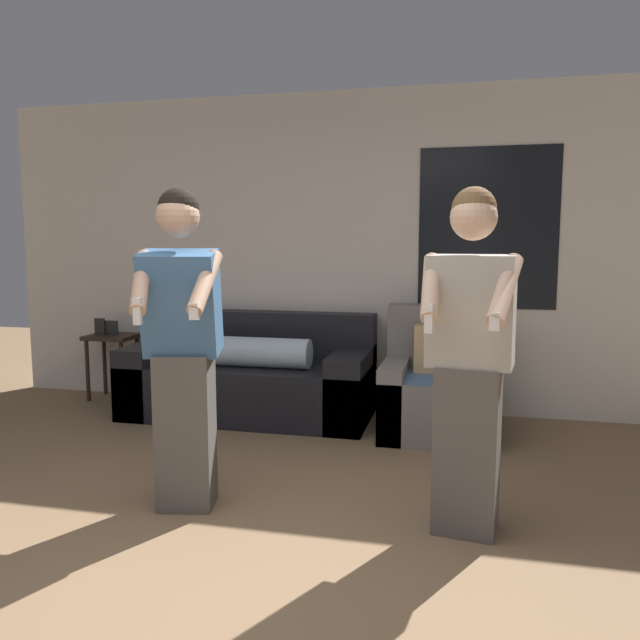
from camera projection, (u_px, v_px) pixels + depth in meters
The scene contains 7 objects.
ground_plane at pixel (185, 613), 2.43m from camera, with size 14.00×14.00×0.00m, color #846647.
wall_back at pixel (346, 252), 5.36m from camera, with size 6.29×0.07×2.70m.
couch at pixel (250, 378), 5.20m from camera, with size 2.02×0.86×0.84m.
armchair at pixel (438, 391), 4.70m from camera, with size 0.81×0.80×0.95m.
side_table at pixel (112, 347), 5.72m from camera, with size 0.43×0.36×0.75m.
person_left at pixel (182, 347), 3.29m from camera, with size 0.46×0.55×1.72m.
person_right at pixel (469, 360), 3.02m from camera, with size 0.47×0.50×1.70m.
Camera 1 is at (1.03, -2.09, 1.43)m, focal length 35.00 mm.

